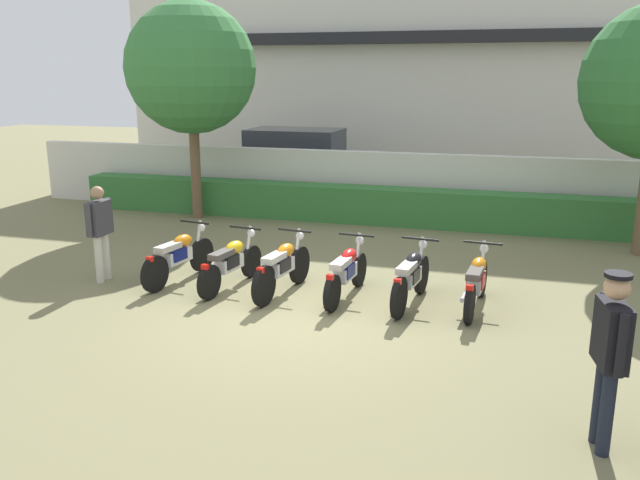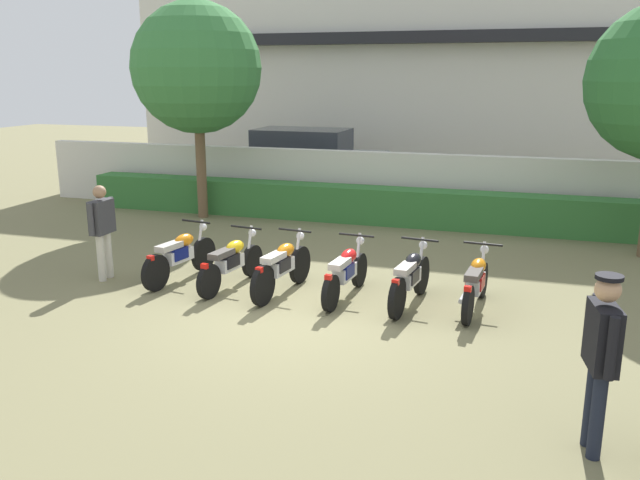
% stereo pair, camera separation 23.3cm
% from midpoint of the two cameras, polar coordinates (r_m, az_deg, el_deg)
% --- Properties ---
extents(ground, '(60.00, 60.00, 0.00)m').
position_cam_midpoint_polar(ground, '(9.81, -2.86, -6.64)').
color(ground, olive).
extents(building, '(20.47, 6.50, 8.59)m').
position_cam_midpoint_polar(building, '(24.49, 9.55, 15.97)').
color(building, silver).
rests_on(building, ground).
extents(compound_wall, '(19.45, 0.30, 1.62)m').
position_cam_midpoint_polar(compound_wall, '(16.33, 5.39, 4.75)').
color(compound_wall, silver).
rests_on(compound_wall, ground).
extents(hedge_row, '(15.56, 0.70, 0.86)m').
position_cam_midpoint_polar(hedge_row, '(15.73, 4.87, 2.98)').
color(hedge_row, '#337033').
rests_on(hedge_row, ground).
extents(parked_car, '(4.52, 2.11, 1.89)m').
position_cam_midpoint_polar(parked_car, '(19.72, -2.07, 6.82)').
color(parked_car, '#9EA3A8').
rests_on(parked_car, ground).
extents(tree_near_inspector, '(3.09, 3.09, 5.16)m').
position_cam_midpoint_polar(tree_near_inspector, '(16.33, -11.54, 14.38)').
color(tree_near_inspector, brown).
rests_on(tree_near_inspector, ground).
extents(motorcycle_in_row_0, '(0.62, 1.90, 0.97)m').
position_cam_midpoint_polar(motorcycle_in_row_0, '(11.56, -12.72, -1.36)').
color(motorcycle_in_row_0, black).
rests_on(motorcycle_in_row_0, ground).
extents(motorcycle_in_row_1, '(0.60, 1.88, 0.94)m').
position_cam_midpoint_polar(motorcycle_in_row_1, '(11.06, -8.35, -1.94)').
color(motorcycle_in_row_1, black).
rests_on(motorcycle_in_row_1, ground).
extents(motorcycle_in_row_2, '(0.60, 1.90, 0.98)m').
position_cam_midpoint_polar(motorcycle_in_row_2, '(10.66, -3.93, -2.33)').
color(motorcycle_in_row_2, black).
rests_on(motorcycle_in_row_2, ground).
extents(motorcycle_in_row_3, '(0.60, 1.88, 0.94)m').
position_cam_midpoint_polar(motorcycle_in_row_3, '(10.45, 1.64, -2.75)').
color(motorcycle_in_row_3, black).
rests_on(motorcycle_in_row_3, ground).
extents(motorcycle_in_row_4, '(0.60, 1.87, 0.97)m').
position_cam_midpoint_polar(motorcycle_in_row_4, '(10.21, 7.23, -3.19)').
color(motorcycle_in_row_4, black).
rests_on(motorcycle_in_row_4, ground).
extents(motorcycle_in_row_5, '(0.60, 1.86, 0.94)m').
position_cam_midpoint_polar(motorcycle_in_row_5, '(10.21, 12.77, -3.53)').
color(motorcycle_in_row_5, black).
rests_on(motorcycle_in_row_5, ground).
extents(inspector_person, '(0.22, 0.67, 1.66)m').
position_cam_midpoint_polar(inspector_person, '(11.84, -19.07, 1.19)').
color(inspector_person, beige).
rests_on(inspector_person, ground).
extents(officer_0, '(0.29, 0.69, 1.76)m').
position_cam_midpoint_polar(officer_0, '(6.66, 22.93, -8.47)').
color(officer_0, black).
rests_on(officer_0, ground).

